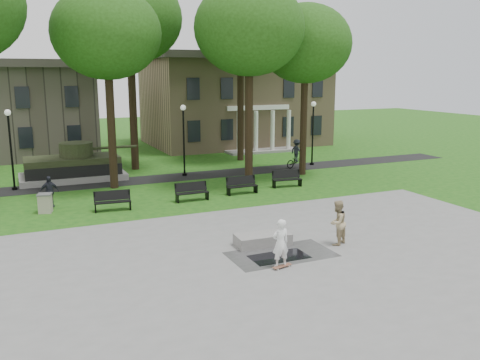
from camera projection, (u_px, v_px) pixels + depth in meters
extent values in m
plane|color=#174911|center=(258.00, 226.00, 22.97)|extent=(120.00, 120.00, 0.00)
cube|color=gray|center=(318.00, 262.00, 18.50)|extent=(22.00, 16.00, 0.02)
cube|color=black|center=(179.00, 177.00, 33.70)|extent=(44.00, 2.60, 0.01)
cube|color=#9E8460|center=(234.00, 102.00, 49.37)|extent=(16.00, 11.00, 8.00)
cube|color=#38332D|center=(234.00, 57.00, 48.48)|extent=(17.00, 12.00, 0.60)
cube|color=silver|center=(258.00, 108.00, 44.49)|extent=(6.00, 0.30, 0.40)
cylinder|color=black|center=(111.00, 121.00, 29.75)|extent=(0.48, 0.48, 8.00)
ellipsoid|color=#1F430F|center=(106.00, 33.00, 28.71)|extent=(6.20, 6.20, 5.27)
cylinder|color=black|center=(249.00, 116.00, 31.11)|extent=(0.50, 0.50, 8.32)
ellipsoid|color=#1F430F|center=(249.00, 28.00, 30.03)|extent=(6.60, 6.60, 5.61)
cylinder|color=black|center=(304.00, 118.00, 33.86)|extent=(0.46, 0.46, 7.68)
ellipsoid|color=#1F430F|center=(306.00, 44.00, 32.86)|extent=(6.00, 6.00, 5.10)
cylinder|color=black|center=(133.00, 104.00, 35.52)|extent=(0.54, 0.54, 9.28)
ellipsoid|color=#1F430F|center=(129.00, 18.00, 34.33)|extent=(7.20, 7.20, 6.12)
cylinder|color=black|center=(241.00, 105.00, 39.42)|extent=(0.50, 0.50, 8.64)
ellipsoid|color=#1F430F|center=(241.00, 33.00, 38.30)|extent=(6.40, 6.40, 5.44)
cylinder|color=black|center=(11.00, 153.00, 29.54)|extent=(0.12, 0.12, 4.40)
sphere|color=silver|center=(8.00, 113.00, 29.05)|extent=(0.36, 0.36, 0.36)
cylinder|color=black|center=(15.00, 189.00, 29.98)|extent=(0.32, 0.32, 0.16)
cylinder|color=black|center=(184.00, 143.00, 33.71)|extent=(0.12, 0.12, 4.40)
sphere|color=silver|center=(183.00, 108.00, 33.23)|extent=(0.36, 0.36, 0.36)
cylinder|color=black|center=(185.00, 174.00, 34.15)|extent=(0.32, 0.32, 0.16)
cylinder|color=black|center=(313.00, 136.00, 37.69)|extent=(0.12, 0.12, 4.40)
sphere|color=silver|center=(314.00, 104.00, 37.21)|extent=(0.36, 0.36, 0.36)
cylinder|color=black|center=(312.00, 164.00, 38.13)|extent=(0.32, 0.32, 0.16)
cube|color=gray|center=(73.00, 177.00, 32.86)|extent=(6.50, 3.40, 0.40)
cube|color=#2C331B|center=(72.00, 165.00, 32.71)|extent=(5.80, 2.80, 1.10)
cube|color=black|center=(75.00, 172.00, 31.54)|extent=(5.80, 0.35, 0.70)
cube|color=black|center=(70.00, 165.00, 33.96)|extent=(5.80, 0.35, 0.70)
cylinder|color=#2C331B|center=(76.00, 150.00, 32.62)|extent=(2.10, 2.10, 0.90)
cylinder|color=#2C331B|center=(112.00, 147.00, 33.54)|extent=(3.20, 0.18, 0.18)
cube|color=black|center=(279.00, 257.00, 19.01)|extent=(2.20, 1.20, 0.00)
cube|color=gray|center=(263.00, 239.00, 20.30)|extent=(2.25, 1.12, 0.45)
cube|color=brown|center=(282.00, 267.00, 17.94)|extent=(0.80, 0.37, 0.07)
imported|color=white|center=(280.00, 243.00, 17.86)|extent=(0.65, 0.44, 1.76)
imported|color=tan|center=(337.00, 223.00, 20.22)|extent=(1.09, 1.00, 1.81)
imported|color=black|center=(49.00, 192.00, 26.00)|extent=(0.99, 0.51, 1.63)
imported|color=black|center=(297.00, 161.00, 36.94)|extent=(1.97, 1.07, 0.98)
imported|color=black|center=(297.00, 151.00, 36.78)|extent=(0.84, 1.17, 1.63)
cube|color=black|center=(113.00, 202.00, 25.35)|extent=(1.83, 0.62, 0.05)
cube|color=black|center=(112.00, 195.00, 25.48)|extent=(1.81, 0.32, 0.50)
cube|color=black|center=(95.00, 208.00, 25.05)|extent=(0.10, 0.45, 0.45)
cube|color=black|center=(130.00, 205.00, 25.73)|extent=(0.10, 0.45, 0.45)
cube|color=black|center=(192.00, 193.00, 27.30)|extent=(1.80, 0.46, 0.05)
cube|color=black|center=(191.00, 187.00, 27.43)|extent=(1.80, 0.17, 0.50)
cube|color=black|center=(177.00, 198.00, 27.01)|extent=(0.06, 0.45, 0.45)
cube|color=black|center=(207.00, 195.00, 27.68)|extent=(0.06, 0.45, 0.45)
cube|color=black|center=(242.00, 186.00, 28.88)|extent=(1.80, 0.46, 0.05)
cube|color=black|center=(241.00, 180.00, 29.02)|extent=(1.80, 0.16, 0.50)
cube|color=black|center=(228.00, 192.00, 28.59)|extent=(0.06, 0.45, 0.45)
cube|color=black|center=(256.00, 189.00, 29.27)|extent=(0.06, 0.45, 0.45)
cube|color=black|center=(287.00, 180.00, 30.69)|extent=(1.84, 0.64, 0.05)
cube|color=black|center=(285.00, 174.00, 30.82)|extent=(1.81, 0.35, 0.50)
cube|color=black|center=(275.00, 185.00, 30.40)|extent=(0.11, 0.45, 0.45)
cube|color=black|center=(299.00, 182.00, 31.07)|extent=(0.11, 0.45, 0.45)
cube|color=#A39E86|center=(45.00, 204.00, 25.02)|extent=(0.73, 0.73, 0.90)
cube|color=#4C4C4C|center=(44.00, 194.00, 24.92)|extent=(0.80, 0.80, 0.06)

